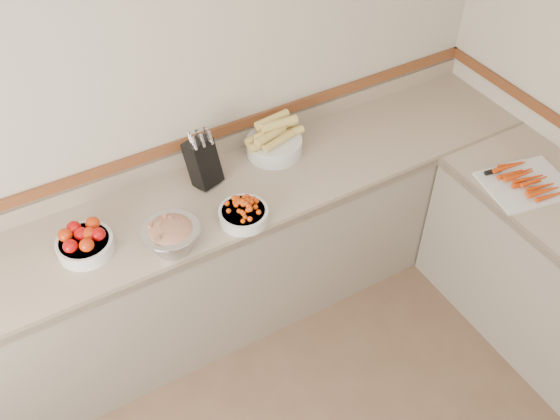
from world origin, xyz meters
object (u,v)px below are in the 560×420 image
tomato_bowl (84,242)px  cherry_tomato_bowl (243,213)px  knife_block (203,161)px  cutting_board (526,182)px  corn_bowl (274,141)px  rhubarb_bowl (171,236)px

tomato_bowl → cherry_tomato_bowl: (0.73, -0.19, -0.01)m
knife_block → cherry_tomato_bowl: bearing=-82.9°
cutting_board → tomato_bowl: bearing=161.8°
knife_block → tomato_bowl: bearing=-166.4°
corn_bowl → cutting_board: size_ratio=0.69×
tomato_bowl → knife_block: bearing=13.6°
cherry_tomato_bowl → cutting_board: 1.48m
cherry_tomato_bowl → rhubarb_bowl: 0.38m
corn_bowl → rhubarb_bowl: bearing=-153.6°
knife_block → cutting_board: size_ratio=0.68×
rhubarb_bowl → cutting_board: (1.76, -0.51, -0.06)m
cutting_board → cherry_tomato_bowl: bearing=159.9°
knife_block → tomato_bowl: 0.71m
corn_bowl → cutting_board: corn_bowl is taller
knife_block → cherry_tomato_bowl: size_ratio=1.34×
tomato_bowl → cutting_board: size_ratio=0.54×
cherry_tomato_bowl → corn_bowl: (0.39, 0.38, 0.03)m
corn_bowl → cutting_board: bearing=-41.5°
rhubarb_bowl → tomato_bowl: bearing=152.3°
knife_block → tomato_bowl: size_ratio=1.25×
cherry_tomato_bowl → corn_bowl: bearing=44.3°
cherry_tomato_bowl → tomato_bowl: bearing=165.5°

